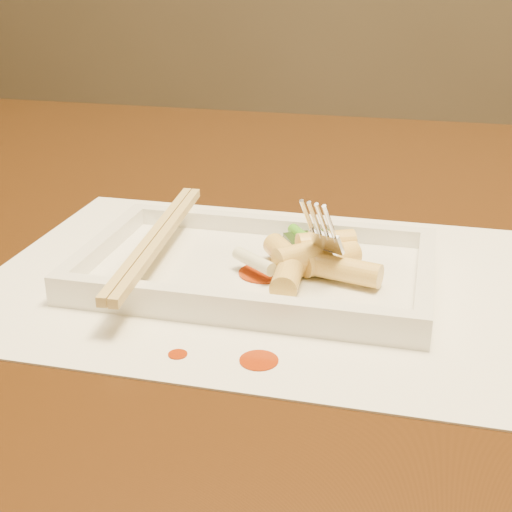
% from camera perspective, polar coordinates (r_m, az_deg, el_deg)
% --- Properties ---
extents(table, '(1.40, 0.90, 0.75)m').
position_cam_1_polar(table, '(0.72, 0.52, -4.21)').
color(table, black).
rests_on(table, ground).
extents(placemat, '(0.40, 0.30, 0.00)m').
position_cam_1_polar(placemat, '(0.54, 0.00, -1.83)').
color(placemat, white).
rests_on(placemat, table).
extents(sauce_splatter_a, '(0.02, 0.02, 0.00)m').
position_cam_1_polar(sauce_splatter_a, '(0.43, 0.24, -8.35)').
color(sauce_splatter_a, '#992A04').
rests_on(sauce_splatter_a, placemat).
extents(sauce_splatter_b, '(0.01, 0.01, 0.00)m').
position_cam_1_polar(sauce_splatter_b, '(0.44, -6.28, -7.82)').
color(sauce_splatter_b, '#992A04').
rests_on(sauce_splatter_b, placemat).
extents(plate_base, '(0.26, 0.16, 0.01)m').
position_cam_1_polar(plate_base, '(0.54, 0.00, -1.37)').
color(plate_base, white).
rests_on(plate_base, placemat).
extents(plate_rim_far, '(0.26, 0.01, 0.01)m').
position_cam_1_polar(plate_rim_far, '(0.60, 1.68, 2.44)').
color(plate_rim_far, white).
rests_on(plate_rim_far, plate_base).
extents(plate_rim_near, '(0.26, 0.01, 0.01)m').
position_cam_1_polar(plate_rim_near, '(0.47, -2.16, -3.81)').
color(plate_rim_near, white).
rests_on(plate_rim_near, plate_base).
extents(plate_rim_left, '(0.01, 0.14, 0.01)m').
position_cam_1_polar(plate_rim_left, '(0.57, -12.13, 0.89)').
color(plate_rim_left, white).
rests_on(plate_rim_left, plate_base).
extents(plate_rim_right, '(0.01, 0.14, 0.01)m').
position_cam_1_polar(plate_rim_right, '(0.52, 13.39, -1.59)').
color(plate_rim_right, white).
rests_on(plate_rim_right, plate_base).
extents(veg_piece, '(0.05, 0.04, 0.01)m').
position_cam_1_polar(veg_piece, '(0.56, 4.44, 0.99)').
color(veg_piece, black).
rests_on(veg_piece, plate_base).
extents(scallion_white, '(0.04, 0.03, 0.01)m').
position_cam_1_polar(scallion_white, '(0.52, -0.15, -0.41)').
color(scallion_white, '#EAEACC').
rests_on(scallion_white, plate_base).
extents(scallion_green, '(0.06, 0.07, 0.01)m').
position_cam_1_polar(scallion_green, '(0.54, 4.83, 0.69)').
color(scallion_green, '#379217').
rests_on(scallion_green, plate_base).
extents(chopstick_a, '(0.03, 0.23, 0.01)m').
position_cam_1_polar(chopstick_a, '(0.55, -8.29, 1.51)').
color(chopstick_a, tan).
rests_on(chopstick_a, plate_rim_near).
extents(chopstick_b, '(0.03, 0.23, 0.01)m').
position_cam_1_polar(chopstick_b, '(0.55, -7.51, 1.44)').
color(chopstick_b, tan).
rests_on(chopstick_b, plate_rim_near).
extents(fork, '(0.09, 0.10, 0.14)m').
position_cam_1_polar(fork, '(0.52, 8.11, 6.58)').
color(fork, silver).
rests_on(fork, plate_base).
extents(sauce_blob_0, '(0.04, 0.04, 0.00)m').
position_cam_1_polar(sauce_blob_0, '(0.53, 0.57, -1.37)').
color(sauce_blob_0, '#992A04').
rests_on(sauce_blob_0, plate_base).
extents(rice_cake_0, '(0.04, 0.04, 0.02)m').
position_cam_1_polar(rice_cake_0, '(0.52, 3.56, -0.51)').
color(rice_cake_0, '#F2D671').
rests_on(rice_cake_0, plate_base).
extents(rice_cake_1, '(0.05, 0.03, 0.02)m').
position_cam_1_polar(rice_cake_1, '(0.51, 7.24, -1.12)').
color(rice_cake_1, '#F2D671').
rests_on(rice_cake_1, plate_base).
extents(rice_cake_2, '(0.05, 0.05, 0.02)m').
position_cam_1_polar(rice_cake_2, '(0.52, 4.17, 0.12)').
color(rice_cake_2, '#F2D671').
rests_on(rice_cake_2, plate_base).
extents(rice_cake_3, '(0.02, 0.05, 0.02)m').
position_cam_1_polar(rice_cake_3, '(0.50, 2.59, -1.50)').
color(rice_cake_3, '#F2D671').
rests_on(rice_cake_3, plate_base).
extents(rice_cake_4, '(0.05, 0.05, 0.02)m').
position_cam_1_polar(rice_cake_4, '(0.53, 5.90, -0.21)').
color(rice_cake_4, '#F2D671').
rests_on(rice_cake_4, plate_base).
extents(rice_cake_5, '(0.05, 0.04, 0.02)m').
position_cam_1_polar(rice_cake_5, '(0.54, 5.62, 1.01)').
color(rice_cake_5, '#F2D671').
rests_on(rice_cake_5, plate_base).
extents(rice_cake_6, '(0.04, 0.05, 0.02)m').
position_cam_1_polar(rice_cake_6, '(0.53, 2.40, 0.09)').
color(rice_cake_6, '#F2D671').
rests_on(rice_cake_6, plate_base).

